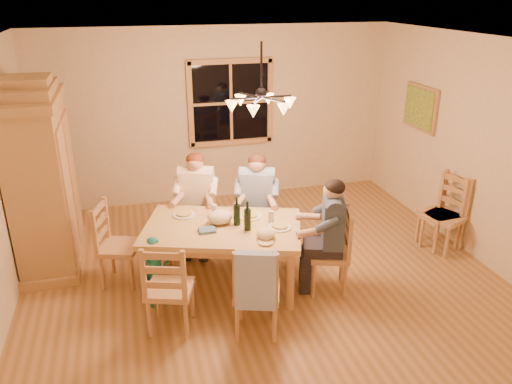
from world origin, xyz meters
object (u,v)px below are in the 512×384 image
object	(u,v)px
chandelier	(261,102)
chair_end_left	(121,259)
chair_spare_front	(438,225)
armoire	(43,182)
chair_near_right	(257,305)
chair_far_right	(257,231)
adult_plaid_man	(257,192)
wine_bottle_a	(237,211)
adult_woman	(196,191)
child	(156,272)
chair_spare_back	(442,228)
dining_table	(223,234)
chair_near_left	(171,302)
chair_far_left	(198,229)
adult_slate_man	(331,222)
wine_bottle_b	(247,216)
chair_end_right	(328,265)

from	to	relation	value
chandelier	chair_end_left	bearing A→B (deg)	172.04
chandelier	chair_spare_front	bearing A→B (deg)	1.39
armoire	chair_near_right	bearing A→B (deg)	-43.86
chair_end_left	chair_far_right	bearing A→B (deg)	117.98
chair_end_left	adult_plaid_man	world-z (taller)	adult_plaid_man
chair_near_right	adult_plaid_man	bearing A→B (deg)	93.37
chair_far_right	wine_bottle_a	bearing A→B (deg)	77.05
chair_far_right	adult_woman	bearing A→B (deg)	-0.00
armoire	adult_woman	xyz separation A→B (m)	(1.79, -0.20, -0.22)
armoire	chair_far_right	bearing A→B (deg)	-10.00
chair_near_right	child	distance (m)	1.16
chair_end_left	wine_bottle_a	size ratio (longest dim) A/B	3.00
chair_spare_front	chair_spare_back	size ratio (longest dim) A/B	1.00
chair_spare_back	dining_table	bearing A→B (deg)	67.85
chair_far_right	chandelier	bearing A→B (deg)	98.35
adult_woman	child	world-z (taller)	adult_woman
adult_woman	chair_near_left	bearing A→B (deg)	90.00
armoire	chair_far_left	bearing A→B (deg)	-6.42
chair_far_right	child	distance (m)	1.59
armoire	chair_near_left	world-z (taller)	armoire
adult_slate_man	wine_bottle_b	bearing A→B (deg)	94.64
chandelier	child	world-z (taller)	chandelier
chair_end_right	chair_spare_front	world-z (taller)	same
chair_near_right	adult_woman	world-z (taller)	adult_woman
chandelier	chair_far_left	world-z (taller)	chandelier
adult_woman	chair_spare_back	world-z (taller)	adult_woman
chair_far_left	chair_spare_front	world-z (taller)	same
chair_end_right	child	world-z (taller)	chair_end_right
chair_far_right	adult_plaid_man	size ratio (longest dim) A/B	1.13
chair_end_left	chair_spare_back	size ratio (longest dim) A/B	1.00
adult_woman	adult_slate_man	xyz separation A→B (m)	(1.28, -1.28, 0.00)
adult_woman	chair_spare_back	xyz separation A→B (m)	(3.08, -0.78, -0.54)
adult_plaid_man	wine_bottle_a	size ratio (longest dim) A/B	2.65
chandelier	chair_far_right	distance (m)	1.85
dining_table	chair_spare_back	size ratio (longest dim) A/B	1.98
chair_near_right	wine_bottle_b	bearing A→B (deg)	101.14
chair_far_left	chair_far_right	xyz separation A→B (m)	(0.72, -0.24, 0.00)
chandelier	chair_near_left	world-z (taller)	chandelier
adult_plaid_man	chair_end_left	bearing A→B (deg)	27.98
dining_table	adult_woman	size ratio (longest dim) A/B	2.24
chandelier	chair_spare_back	bearing A→B (deg)	-0.71
armoire	chair_end_left	xyz separation A→B (m)	(0.81, -0.73, -0.75)
wine_bottle_b	chair_end_left	bearing A→B (deg)	158.63
chair_end_right	wine_bottle_b	xyz separation A→B (m)	(-0.88, 0.22, 0.62)
dining_table	chair_spare_back	xyz separation A→B (m)	(2.93, 0.12, -0.35)
adult_plaid_man	adult_slate_man	world-z (taller)	same
dining_table	chair_far_left	world-z (taller)	chair_far_left
chair_end_left	chair_spare_back	xyz separation A→B (m)	(4.06, -0.26, 0.00)
chair_far_right	chair_spare_front	bearing A→B (deg)	-172.28
dining_table	child	xyz separation A→B (m)	(-0.76, -0.19, -0.26)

